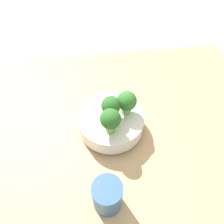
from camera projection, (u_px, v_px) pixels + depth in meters
name	position (u px, v px, depth m)	size (l,w,h in m)	color
ground_plane	(112.00, 143.00, 0.72)	(6.00, 6.00, 0.00)	#ADA89E
table	(112.00, 140.00, 0.70)	(1.07, 0.85, 0.04)	tan
bowl	(112.00, 122.00, 0.68)	(0.20, 0.20, 0.07)	silver
broccoli_floret_front	(110.00, 120.00, 0.58)	(0.06, 0.06, 0.08)	#6BA34C
broccoli_floret_center	(112.00, 106.00, 0.62)	(0.06, 0.06, 0.08)	#7AB256
broccoli_floret_right	(127.00, 102.00, 0.63)	(0.06, 0.06, 0.08)	#7AB256
cup	(107.00, 196.00, 0.52)	(0.07, 0.07, 0.10)	#33567F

